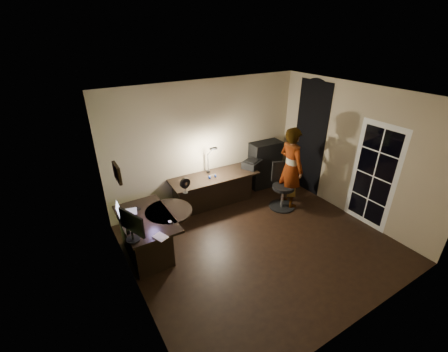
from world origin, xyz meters
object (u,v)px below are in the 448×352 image
monitor (132,230)px  desk_right (214,190)px  person (291,168)px  desk_left (148,236)px  office_chair (284,187)px  cabinet (265,164)px

monitor → desk_right: bearing=9.8°
person → desk_right: bearing=60.7°
desk_left → monitor: monitor is taller
monitor → person: size_ratio=0.29×
office_chair → desk_left: bearing=-159.5°
person → cabinet: bearing=-4.9°
desk_right → person: person is taller
desk_left → person: 3.24m
cabinet → office_chair: (-0.29, -1.02, -0.07)m
cabinet → person: person is taller
person → desk_left: bearing=90.9°
monitor → person: bearing=-14.1°
monitor → person: 3.58m
desk_right → monitor: 2.56m
desk_left → office_chair: (3.02, -0.06, 0.12)m
cabinet → desk_right: bearing=-170.9°
office_chair → desk_right: bearing=166.3°
person → monitor: bearing=98.6°
monitor → cabinet: bearing=0.2°
desk_left → cabinet: bearing=16.6°
cabinet → office_chair: 1.07m
monitor → person: person is taller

